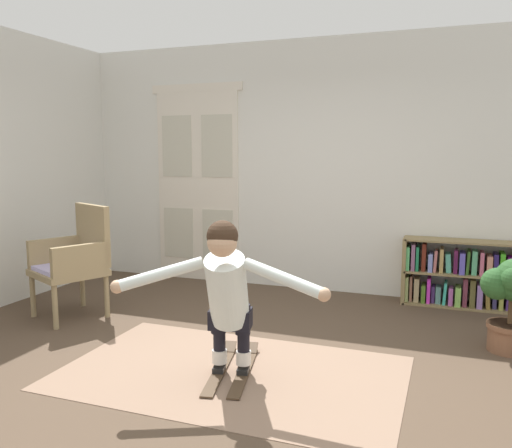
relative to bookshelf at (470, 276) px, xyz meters
name	(u,v)px	position (x,y,z in m)	size (l,w,h in m)	color
ground_plane	(234,373)	(-1.67, -2.39, -0.34)	(7.20, 7.20, 0.00)	#4E3C2D
back_wall	(320,167)	(-1.67, 0.21, 1.11)	(6.00, 0.10, 2.90)	silver
double_door	(198,183)	(-3.22, 0.15, 0.89)	(1.22, 0.05, 2.45)	silver
rug	(232,373)	(-1.69, -2.40, -0.33)	(2.49, 1.54, 0.01)	#8A6D59
bookshelf	(470,276)	(0.00, 0.00, 0.00)	(1.39, 0.30, 0.71)	olive
wicker_chair	(75,258)	(-3.68, -1.65, 0.25)	(0.80, 0.80, 1.10)	#97815A
potted_plant	(511,297)	(0.27, -1.24, 0.12)	(0.46, 0.41, 0.78)	brown
skis_pair	(232,368)	(-1.69, -2.37, -0.31)	(0.45, 0.94, 0.07)	#483524
person_skier	(227,288)	(-1.65, -2.56, 0.35)	(1.42, 0.77, 1.10)	white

